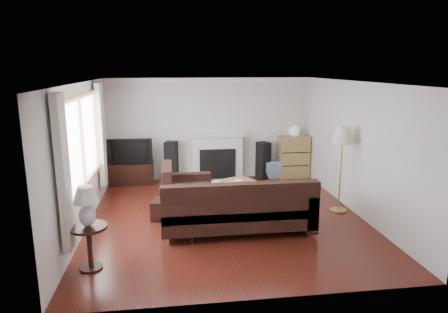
{
  "coord_description": "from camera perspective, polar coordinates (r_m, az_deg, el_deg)",
  "views": [
    {
      "loc": [
        -1.0,
        -7.0,
        2.77
      ],
      "look_at": [
        0.0,
        0.3,
        1.1
      ],
      "focal_mm": 32.0,
      "sensor_mm": 36.0,
      "label": 1
    }
  ],
  "objects": [
    {
      "name": "room",
      "position": [
        7.23,
        0.32,
        0.64
      ],
      "size": [
        5.1,
        5.6,
        2.54
      ],
      "color": "#481810",
      "rests_on": "ground"
    },
    {
      "name": "window",
      "position": [
        7.06,
        -19.54,
        2.08
      ],
      "size": [
        0.12,
        2.74,
        1.54
      ],
      "primitive_type": "cube",
      "color": "#975938",
      "rests_on": "room"
    },
    {
      "name": "curtain_near",
      "position": [
        5.63,
        -21.96,
        -2.25
      ],
      "size": [
        0.1,
        0.35,
        2.1
      ],
      "primitive_type": "cube",
      "color": "beige",
      "rests_on": "room"
    },
    {
      "name": "curtain_far",
      "position": [
        8.55,
        -17.15,
        2.98
      ],
      "size": [
        0.1,
        0.35,
        2.1
      ],
      "primitive_type": "cube",
      "color": "beige",
      "rests_on": "room"
    },
    {
      "name": "fireplace",
      "position": [
        9.95,
        -0.97,
        0.03
      ],
      "size": [
        1.4,
        0.26,
        1.15
      ],
      "primitive_type": "cube",
      "color": "white",
      "rests_on": "room"
    },
    {
      "name": "tv_stand",
      "position": [
        9.86,
        -13.07,
        -2.32
      ],
      "size": [
        1.04,
        0.47,
        0.52
      ],
      "primitive_type": "cube",
      "color": "black",
      "rests_on": "ground"
    },
    {
      "name": "television",
      "position": [
        9.73,
        -13.23,
        0.87
      ],
      "size": [
        1.04,
        0.14,
        0.6
      ],
      "primitive_type": "imported",
      "color": "black",
      "rests_on": "tv_stand"
    },
    {
      "name": "speaker_left",
      "position": [
        9.79,
        -7.54,
        -0.76
      ],
      "size": [
        0.35,
        0.39,
        1.0
      ],
      "primitive_type": "cube",
      "rotation": [
        0.0,
        0.0,
        -0.27
      ],
      "color": "black",
      "rests_on": "ground"
    },
    {
      "name": "speaker_right",
      "position": [
        10.07,
        5.61,
        -0.55
      ],
      "size": [
        0.36,
        0.39,
        0.92
      ],
      "primitive_type": "cube",
      "rotation": [
        0.0,
        0.0,
        0.43
      ],
      "color": "black",
      "rests_on": "ground"
    },
    {
      "name": "bookshelf",
      "position": [
        10.26,
        9.9,
        -0.04
      ],
      "size": [
        0.77,
        0.36,
        1.06
      ],
      "primitive_type": "cube",
      "color": "#9A7E47",
      "rests_on": "ground"
    },
    {
      "name": "globe_lamp",
      "position": [
        10.14,
        10.04,
        3.62
      ],
      "size": [
        0.27,
        0.27,
        0.27
      ],
      "primitive_type": "sphere",
      "color": "white",
      "rests_on": "bookshelf"
    },
    {
      "name": "sectional_sofa",
      "position": [
        6.85,
        1.9,
        -7.06
      ],
      "size": [
        2.77,
        2.02,
        0.89
      ],
      "primitive_type": "cube",
      "color": "black",
      "rests_on": "ground"
    },
    {
      "name": "coffee_table",
      "position": [
        8.23,
        0.63,
        -5.24
      ],
      "size": [
        1.31,
        1.04,
        0.45
      ],
      "primitive_type": "cube",
      "rotation": [
        0.0,
        0.0,
        0.42
      ],
      "color": "olive",
      "rests_on": "ground"
    },
    {
      "name": "footstool",
      "position": [
        7.53,
        -8.51,
        -7.46
      ],
      "size": [
        0.52,
        0.52,
        0.37
      ],
      "primitive_type": "cube",
      "rotation": [
        0.0,
        0.0,
        -0.22
      ],
      "color": "black",
      "rests_on": "ground"
    },
    {
      "name": "floor_lamp",
      "position": [
        7.96,
        16.34,
        -1.84
      ],
      "size": [
        0.49,
        0.49,
        1.67
      ],
      "primitive_type": "cube",
      "rotation": [
        0.0,
        0.0,
        -0.16
      ],
      "color": "#AC893B",
      "rests_on": "ground"
    },
    {
      "name": "side_table",
      "position": [
        5.96,
        -18.62,
        -12.22
      ],
      "size": [
        0.51,
        0.51,
        0.64
      ],
      "primitive_type": "cube",
      "color": "black",
      "rests_on": "ground"
    },
    {
      "name": "table_lamp",
      "position": [
        5.74,
        -19.04,
        -6.8
      ],
      "size": [
        0.34,
        0.34,
        0.56
      ],
      "primitive_type": "cube",
      "color": "silver",
      "rests_on": "side_table"
    }
  ]
}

